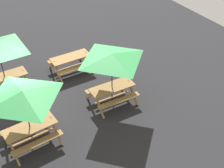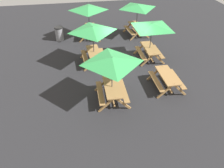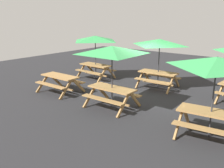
# 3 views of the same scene
# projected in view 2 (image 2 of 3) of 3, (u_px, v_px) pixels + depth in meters

# --- Properties ---
(ground_plane) EXTENTS (25.44, 25.44, 0.00)m
(ground_plane) POSITION_uv_depth(u_px,v_px,m) (125.00, 59.00, 13.60)
(ground_plane) COLOR #232326
(ground_plane) RESTS_ON ground
(picnic_table_0) EXTENTS (2.18, 2.18, 2.34)m
(picnic_table_0) POSITION_uv_depth(u_px,v_px,m) (88.00, 10.00, 15.03)
(picnic_table_0) COLOR olive
(picnic_table_0) RESTS_ON ground
(picnic_table_1) EXTENTS (2.04, 2.04, 2.34)m
(picnic_table_1) POSITION_uv_depth(u_px,v_px,m) (112.00, 64.00, 9.34)
(picnic_table_1) COLOR olive
(picnic_table_1) RESTS_ON ground
(picnic_table_2) EXTENTS (2.83, 2.83, 2.34)m
(picnic_table_2) POSITION_uv_depth(u_px,v_px,m) (152.00, 28.00, 12.48)
(picnic_table_2) COLOR olive
(picnic_table_2) RESTS_ON ground
(picnic_table_3) EXTENTS (1.81, 1.54, 0.81)m
(picnic_table_3) POSITION_uv_depth(u_px,v_px,m) (167.00, 78.00, 10.96)
(picnic_table_3) COLOR olive
(picnic_table_3) RESTS_ON ground
(picnic_table_4) EXTENTS (2.23, 2.23, 2.34)m
(picnic_table_4) POSITION_uv_depth(u_px,v_px,m) (138.00, 8.00, 15.38)
(picnic_table_4) COLOR olive
(picnic_table_4) RESTS_ON ground
(picnic_table_5) EXTENTS (2.13, 2.13, 2.34)m
(picnic_table_5) POSITION_uv_depth(u_px,v_px,m) (93.00, 32.00, 12.08)
(picnic_table_5) COLOR olive
(picnic_table_5) RESTS_ON ground
(trash_bin_gray) EXTENTS (0.59, 0.59, 0.98)m
(trash_bin_gray) POSITION_uv_depth(u_px,v_px,m) (59.00, 34.00, 15.54)
(trash_bin_gray) COLOR gray
(trash_bin_gray) RESTS_ON ground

